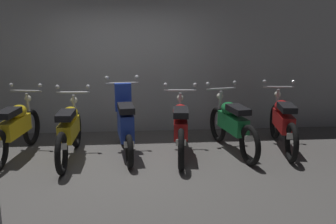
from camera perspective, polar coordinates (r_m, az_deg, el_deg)
The scene contains 8 objects.
ground_plane at distance 6.78m, azimuth -5.74°, elevation -7.06°, with size 80.00×80.00×0.00m, color #565451.
back_wall at distance 8.41m, azimuth -5.77°, elevation 8.33°, with size 16.00×0.30×3.24m, color #9EA0A3.
motorbike_slot_1 at distance 7.42m, azimuth -19.96°, elevation -2.01°, with size 0.58×1.94×1.15m.
motorbike_slot_2 at distance 7.03m, azimuth -13.25°, elevation -2.39°, with size 0.59×1.95×1.15m.
motorbike_slot_3 at distance 7.07m, azimuth -5.82°, elevation -1.70°, with size 0.59×1.68×1.29m.
motorbike_slot_4 at distance 7.03m, azimuth 1.69°, elevation -2.02°, with size 0.59×1.95×1.15m.
motorbike_slot_5 at distance 7.28m, azimuth 8.70°, elevation -1.62°, with size 0.63×1.93×1.15m.
motorbike_slot_6 at distance 7.61m, azimuth 15.33°, elevation -1.28°, with size 0.59×1.95×1.15m.
Camera 1 is at (0.17, -6.34, 2.39)m, focal length 44.93 mm.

